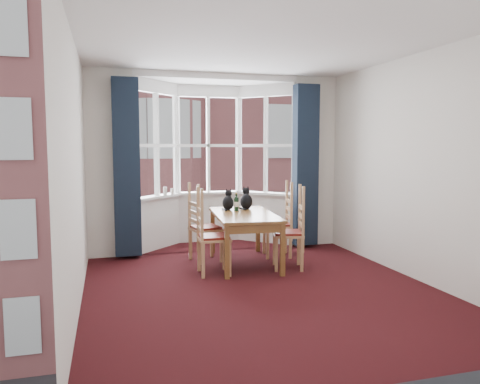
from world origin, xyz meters
name	(u,v)px	position (x,y,z in m)	size (l,w,h in m)	color
floor	(263,291)	(0.00, 0.00, 0.00)	(4.50, 4.50, 0.00)	black
ceiling	(264,42)	(0.00, 0.00, 2.80)	(4.50, 4.50, 0.00)	white
wall_left	(76,173)	(-2.00, 0.00, 1.40)	(4.50, 4.50, 0.00)	silver
wall_right	(417,168)	(2.00, 0.00, 1.40)	(4.50, 4.50, 0.00)	silver
wall_near	(373,187)	(0.00, -2.25, 1.40)	(4.00, 4.00, 0.00)	silver
wall_back_pier_left	(110,164)	(-1.65, 2.25, 1.40)	(0.70, 0.12, 2.80)	silver
wall_back_pier_right	(314,162)	(1.65, 2.25, 1.40)	(0.70, 0.12, 2.80)	silver
bay_window	(211,162)	(0.00, 2.75, 1.40)	(2.76, 0.94, 2.80)	white
curtain_left	(127,168)	(-1.42, 2.07, 1.35)	(0.38, 0.22, 2.60)	#152031
curtain_right	(305,166)	(1.42, 2.07, 1.35)	(0.38, 0.22, 2.60)	#152031
dining_table	(244,219)	(0.15, 1.29, 0.64)	(0.96, 1.61, 0.72)	brown
chair_left_near	(207,239)	(-0.47, 0.88, 0.47)	(0.42, 0.44, 0.92)	tan
chair_left_far	(200,229)	(-0.43, 1.58, 0.47)	(0.47, 0.49, 0.92)	tan
chair_right_near	(295,234)	(0.74, 0.85, 0.47)	(0.50, 0.51, 0.92)	tan
chair_right_far	(283,225)	(0.85, 1.57, 0.47)	(0.47, 0.49, 0.92)	tan
cat_left	(228,202)	(0.02, 1.71, 0.84)	(0.23, 0.27, 0.32)	black
cat_right	(246,200)	(0.31, 1.73, 0.85)	(0.23, 0.28, 0.35)	black
wine_bottle	(236,203)	(0.11, 1.56, 0.84)	(0.07, 0.07, 0.26)	black
candle_tall	(165,191)	(-0.80, 2.60, 0.94)	(0.06, 0.06, 0.14)	white
candle_short	(172,192)	(-0.68, 2.63, 0.92)	(0.06, 0.06, 0.10)	white
street	(132,243)	(0.00, 32.25, -6.00)	(80.00, 80.00, 0.00)	#333335
tenement_building	(151,148)	(0.00, 14.01, 1.60)	(18.40, 7.80, 15.20)	#9C5150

